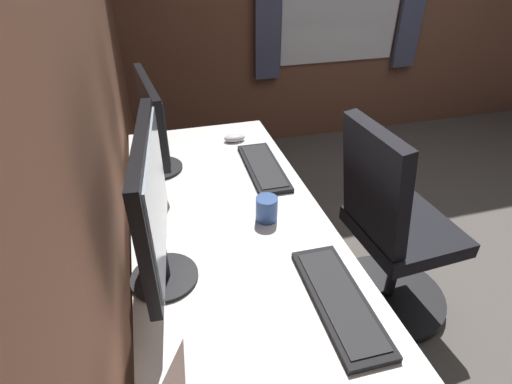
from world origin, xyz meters
name	(u,v)px	position (x,y,z in m)	size (l,w,h in m)	color
wall_back	(65,71)	(0.00, 2.00, 1.30)	(4.63, 0.10, 2.60)	brown
desk	(242,266)	(-0.17, 1.59, 0.66)	(2.00, 0.69, 0.73)	white
drawer_pedestal	(230,307)	(-0.06, 1.61, 0.35)	(0.40, 0.51, 0.69)	white
monitor_primary	(153,205)	(-0.22, 1.83, 1.00)	(0.50, 0.20, 0.47)	black
monitor_secondary	(153,120)	(0.44, 1.80, 0.96)	(0.49, 0.20, 0.39)	black
keyboard_main	(339,300)	(-0.45, 1.37, 0.74)	(0.42, 0.15, 0.02)	black
keyboard_spare	(263,167)	(0.32, 1.37, 0.74)	(0.42, 0.15, 0.02)	black
mouse_spare	(235,138)	(0.62, 1.43, 0.75)	(0.06, 0.10, 0.03)	silver
coffee_mug	(266,208)	(-0.02, 1.46, 0.78)	(0.12, 0.08, 0.09)	#335193
office_chair	(390,234)	(0.06, 0.85, 0.46)	(0.56, 0.56, 0.97)	black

